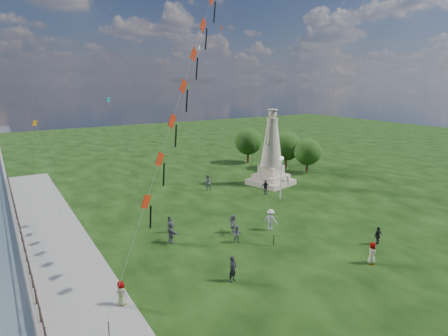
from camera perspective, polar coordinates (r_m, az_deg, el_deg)
ground at (r=62.32m, az=29.80°, el=-0.65°), size 106.50×160.00×0.60m
waterfront at (r=30.06m, az=-25.53°, el=-13.35°), size 200.00×200.00×1.51m
statue at (r=46.60m, az=7.23°, el=1.71°), size 5.55×5.55×9.36m
lamppost at (r=41.05m, az=8.74°, el=-0.05°), size 0.44×0.44×4.76m
tree_row at (r=56.06m, az=7.93°, el=3.42°), size 7.13×13.91×5.63m
person_0 at (r=24.97m, az=1.34°, el=-15.12°), size 0.74×0.60×1.75m
person_1 at (r=30.39m, az=2.07°, el=-10.04°), size 0.84×0.72×1.47m
person_2 at (r=33.04m, az=7.11°, el=-7.81°), size 1.19×1.35×1.87m
person_3 at (r=32.48m, az=22.41°, el=-9.50°), size 0.87×0.45×1.48m
person_4 at (r=29.11m, az=21.64°, el=-11.96°), size 0.92×0.84×1.60m
person_5 at (r=30.63m, az=-8.05°, el=-9.63°), size 0.73×1.69×1.82m
person_6 at (r=32.62m, az=-8.29°, el=-8.52°), size 0.62×0.50×1.47m
person_7 at (r=44.44m, az=-2.55°, el=-2.20°), size 0.97×0.67×1.88m
person_8 at (r=46.29m, az=9.68°, el=-2.03°), size 1.00×1.00×1.45m
person_9 at (r=43.12m, az=6.32°, el=-2.91°), size 1.07×0.76×1.65m
person_10 at (r=23.38m, az=-15.40°, el=-18.12°), size 0.73×0.85×1.50m
person_11 at (r=32.18m, az=1.35°, el=-8.51°), size 1.27×1.67×1.65m
red_kite_train at (r=25.29m, az=-6.32°, el=11.42°), size 11.88×9.35×19.24m
small_kites at (r=45.52m, az=-6.82°, el=14.42°), size 29.46×15.73×28.27m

